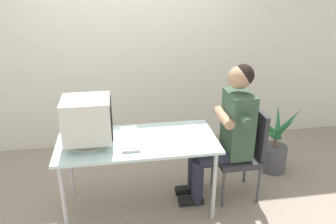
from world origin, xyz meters
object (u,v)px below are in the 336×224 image
(desk, at_px, (138,146))
(potted_plant, at_px, (274,147))
(crt_monitor, at_px, (88,120))
(keyboard, at_px, (130,138))
(office_chair, at_px, (244,150))
(person_seated, at_px, (228,129))

(desk, relative_size, potted_plant, 1.87)
(crt_monitor, relative_size, keyboard, 0.89)
(crt_monitor, height_order, keyboard, crt_monitor)
(office_chair, height_order, potted_plant, office_chair)
(crt_monitor, relative_size, office_chair, 0.47)
(keyboard, distance_m, office_chair, 1.12)
(keyboard, bearing_deg, crt_monitor, -171.92)
(desk, height_order, keyboard, keyboard)
(potted_plant, bearing_deg, person_seated, -152.38)
(office_chair, bearing_deg, person_seated, 180.00)
(desk, bearing_deg, crt_monitor, -175.26)
(desk, bearing_deg, keyboard, 167.63)
(desk, height_order, crt_monitor, crt_monitor)
(office_chair, relative_size, potted_plant, 1.20)
(person_seated, distance_m, potted_plant, 0.90)
(keyboard, height_order, potted_plant, potted_plant)
(office_chair, xyz_separation_m, person_seated, (-0.18, 0.00, 0.24))
(keyboard, xyz_separation_m, person_seated, (0.92, 0.03, 0.00))
(desk, bearing_deg, person_seated, 3.23)
(keyboard, relative_size, person_seated, 0.35)
(crt_monitor, xyz_separation_m, person_seated, (1.26, 0.08, -0.22))
(person_seated, relative_size, potted_plant, 1.80)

